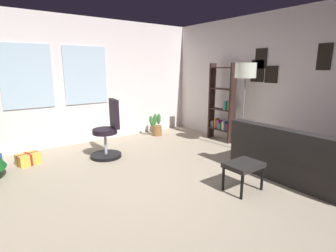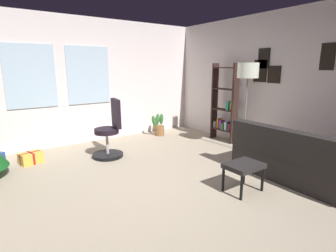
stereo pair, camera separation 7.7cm
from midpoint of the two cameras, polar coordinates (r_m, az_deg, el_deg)
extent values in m
cube|color=tan|center=(3.64, -1.32, -14.77)|extent=(5.59, 5.87, 0.10)
cube|color=silver|center=(5.96, -17.90, 9.14)|extent=(5.59, 0.10, 2.65)
cube|color=silver|center=(5.67, -27.36, 9.55)|extent=(0.90, 0.03, 1.20)
cube|color=silver|center=(5.94, -16.51, 10.51)|extent=(0.90, 0.03, 1.20)
cube|color=silver|center=(5.38, 24.88, 8.27)|extent=(0.10, 5.87, 2.65)
cube|color=black|center=(5.02, 31.74, 12.68)|extent=(0.02, 0.22, 0.42)
cube|color=black|center=(5.45, 22.43, 10.30)|extent=(0.02, 0.26, 0.32)
cube|color=black|center=(5.62, 19.79, 11.17)|extent=(0.02, 0.29, 0.43)
cube|color=black|center=(5.59, 20.48, 13.58)|extent=(0.02, 0.25, 0.38)
cube|color=black|center=(4.38, 27.68, -8.01)|extent=(0.87, 2.00, 0.38)
cube|color=black|center=(3.98, 25.94, -3.86)|extent=(0.24, 1.98, 0.40)
cube|color=black|center=(4.76, 18.34, -1.91)|extent=(0.83, 0.16, 0.20)
cube|color=red|center=(4.05, 27.88, -4.25)|extent=(0.20, 0.41, 0.41)
cube|color=beige|center=(4.28, 22.27, -2.86)|extent=(0.13, 0.40, 0.40)
cube|color=#9D3A29|center=(4.43, 19.26, -2.10)|extent=(0.19, 0.41, 0.41)
cube|color=black|center=(3.65, 16.72, -8.25)|extent=(0.49, 0.37, 0.06)
cylinder|color=black|center=(3.48, 16.29, -12.74)|extent=(0.04, 0.04, 0.33)
cylinder|color=black|center=(3.80, 20.39, -10.81)|extent=(0.04, 0.04, 0.33)
cylinder|color=black|center=(3.66, 12.49, -11.24)|extent=(0.04, 0.04, 0.33)
cylinder|color=black|center=(3.97, 16.72, -9.57)|extent=(0.04, 0.04, 0.33)
cube|color=gold|center=(5.12, -27.22, -6.19)|extent=(0.39, 0.33, 0.19)
cube|color=#B21919|center=(5.12, -27.22, -6.19)|extent=(0.35, 0.12, 0.20)
cube|color=#B21919|center=(5.12, -27.22, -6.19)|extent=(0.10, 0.26, 0.20)
cylinder|color=black|center=(5.03, -12.53, -6.19)|extent=(0.56, 0.56, 0.06)
cylinder|color=#B2B2B7|center=(4.95, -12.67, -3.49)|extent=(0.05, 0.05, 0.43)
cylinder|color=black|center=(4.90, -12.79, -1.06)|extent=(0.44, 0.44, 0.09)
cube|color=black|center=(4.88, -10.79, 2.73)|extent=(0.15, 0.40, 0.53)
cube|color=#2F1D19|center=(5.76, 14.67, 4.57)|extent=(0.18, 0.04, 1.72)
cube|color=#2F1D19|center=(6.16, 10.40, 5.28)|extent=(0.18, 0.04, 1.72)
cube|color=#2F1D19|center=(6.06, 12.19, -0.77)|extent=(0.18, 0.56, 0.02)
cube|color=#2F1D19|center=(5.98, 12.40, 3.49)|extent=(0.18, 0.56, 0.02)
cube|color=#2F1D19|center=(5.92, 12.61, 7.84)|extent=(0.18, 0.56, 0.02)
cube|color=#2F1D19|center=(5.90, 12.82, 12.25)|extent=(0.18, 0.56, 0.02)
cube|color=maroon|center=(5.91, 13.87, -0.26)|extent=(0.15, 0.05, 0.16)
cube|color=navy|center=(5.93, 13.49, 0.00)|extent=(0.16, 0.04, 0.20)
cube|color=beige|center=(5.98, 13.13, 0.06)|extent=(0.15, 0.06, 0.19)
cube|color=#2B6135|center=(6.03, 12.47, -0.05)|extent=(0.17, 0.07, 0.14)
cube|color=#772A74|center=(6.10, 11.97, 0.36)|extent=(0.13, 0.08, 0.19)
cube|color=#BE7328|center=(6.15, 11.42, 0.61)|extent=(0.13, 0.04, 0.22)
cube|color=#525550|center=(6.19, 10.87, 0.41)|extent=(0.15, 0.07, 0.15)
cube|color=olive|center=(5.84, 14.19, 4.24)|extent=(0.13, 0.04, 0.19)
cube|color=#228073|center=(5.86, 13.60, 4.33)|extent=(0.17, 0.06, 0.19)
cylinder|color=slate|center=(5.47, 16.32, -5.02)|extent=(0.28, 0.28, 0.03)
cylinder|color=slate|center=(5.30, 16.79, 2.36)|extent=(0.03, 0.03, 1.40)
cylinder|color=silver|center=(5.23, 17.39, 11.45)|extent=(0.39, 0.39, 0.28)
cylinder|color=brown|center=(6.40, -1.51, -0.99)|extent=(0.23, 0.23, 0.24)
ellipsoid|color=#31662E|center=(6.26, -2.68, 1.04)|extent=(0.14, 0.15, 0.29)
ellipsoid|color=#31662E|center=(6.53, -1.11, 1.54)|extent=(0.19, 0.18, 0.28)
ellipsoid|color=#31662E|center=(6.43, -1.97, 1.43)|extent=(0.17, 0.14, 0.30)
camera|label=1|loc=(0.04, -89.37, 0.14)|focal=28.08mm
camera|label=2|loc=(0.04, 90.63, -0.14)|focal=28.08mm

